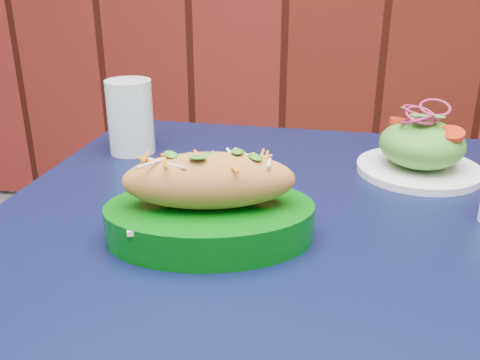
# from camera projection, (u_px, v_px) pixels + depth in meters

# --- Properties ---
(cafe_table) EXTENTS (0.84, 0.84, 0.75)m
(cafe_table) POSITION_uv_depth(u_px,v_px,m) (281.00, 266.00, 0.77)
(cafe_table) COLOR black
(cafe_table) RESTS_ON ground
(banh_mi_basket) EXTENTS (0.29, 0.22, 0.12)m
(banh_mi_basket) POSITION_uv_depth(u_px,v_px,m) (210.00, 205.00, 0.65)
(banh_mi_basket) COLOR #04580A
(banh_mi_basket) RESTS_ON cafe_table
(salad_plate) EXTENTS (0.20, 0.20, 0.11)m
(salad_plate) POSITION_uv_depth(u_px,v_px,m) (421.00, 149.00, 0.86)
(salad_plate) COLOR white
(salad_plate) RESTS_ON cafe_table
(water_glass) EXTENTS (0.08, 0.08, 0.13)m
(water_glass) POSITION_uv_depth(u_px,v_px,m) (130.00, 117.00, 0.95)
(water_glass) COLOR silver
(water_glass) RESTS_ON cafe_table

